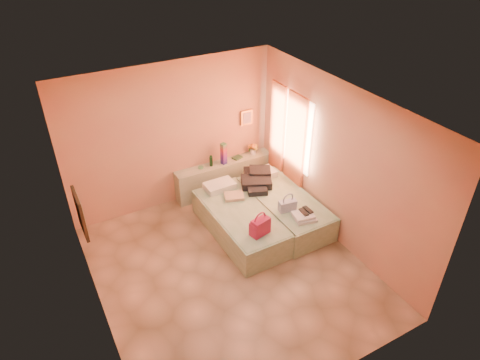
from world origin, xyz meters
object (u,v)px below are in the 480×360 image
object	(u,v)px
blue_handbag	(288,206)
towel_stack	(305,217)
bed_left	(240,222)
flower_vase	(253,148)
magenta_handbag	(260,226)
water_bottle	(211,161)
green_book	(237,158)
bed_right	(283,208)
headboard_ledge	(224,176)

from	to	relation	value
blue_handbag	towel_stack	distance (m)	0.37
bed_left	flower_vase	size ratio (longest dim) A/B	7.13
blue_handbag	magenta_handbag	bearing A→B (deg)	-148.33
water_bottle	green_book	bearing A→B (deg)	1.34
green_book	blue_handbag	xyz separation A→B (m)	(0.03, -1.78, -0.07)
flower_vase	blue_handbag	world-z (taller)	flower_vase
bed_right	blue_handbag	size ratio (longest dim) A/B	6.48
bed_right	flower_vase	distance (m)	1.52
bed_left	bed_right	bearing A→B (deg)	-1.82
bed_left	flower_vase	bearing A→B (deg)	51.64
flower_vase	towel_stack	distance (m)	2.14
flower_vase	water_bottle	bearing A→B (deg)	-179.51
headboard_ledge	bed_left	world-z (taller)	headboard_ledge
headboard_ledge	blue_handbag	distance (m)	1.81
headboard_ledge	bed_left	bearing A→B (deg)	-105.84
bed_left	magenta_handbag	world-z (taller)	magenta_handbag
water_bottle	green_book	distance (m)	0.60
magenta_handbag	green_book	bearing A→B (deg)	58.28
water_bottle	magenta_handbag	size ratio (longest dim) A/B	0.69
bed_left	green_book	distance (m)	1.63
blue_handbag	water_bottle	bearing A→B (deg)	118.79
blue_handbag	towel_stack	bearing A→B (deg)	-61.12
green_book	magenta_handbag	bearing A→B (deg)	-125.11
flower_vase	bed_right	bearing A→B (deg)	-96.88
headboard_ledge	water_bottle	bearing A→B (deg)	178.61
flower_vase	blue_handbag	size ratio (longest dim) A/B	0.91
water_bottle	bed_left	bearing A→B (deg)	-94.69
bed_right	green_book	distance (m)	1.49
water_bottle	flower_vase	bearing A→B (deg)	0.49
green_book	towel_stack	distance (m)	2.13
magenta_handbag	headboard_ledge	bearing A→B (deg)	66.19
bed_right	towel_stack	world-z (taller)	towel_stack
headboard_ledge	towel_stack	bearing A→B (deg)	-77.68
bed_left	water_bottle	bearing A→B (deg)	84.35
green_book	bed_right	bearing A→B (deg)	-98.34
bed_right	water_bottle	size ratio (longest dim) A/B	8.97
towel_stack	bed_left	bearing A→B (deg)	140.02
green_book	flower_vase	distance (m)	0.39
magenta_handbag	towel_stack	world-z (taller)	magenta_handbag
bed_right	magenta_handbag	distance (m)	1.19
headboard_ledge	magenta_handbag	distance (m)	2.12
magenta_handbag	towel_stack	bearing A→B (deg)	-15.48
bed_right	water_bottle	bearing A→B (deg)	118.24
bed_right	bed_left	bearing A→B (deg)	178.18
blue_handbag	towel_stack	world-z (taller)	blue_handbag
flower_vase	blue_handbag	bearing A→B (deg)	-100.84
bed_right	blue_handbag	xyz separation A→B (m)	(-0.17, -0.36, 0.35)
bed_left	blue_handbag	xyz separation A→B (m)	(0.73, -0.37, 0.35)
water_bottle	magenta_handbag	distance (m)	2.07
water_bottle	blue_handbag	distance (m)	1.88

